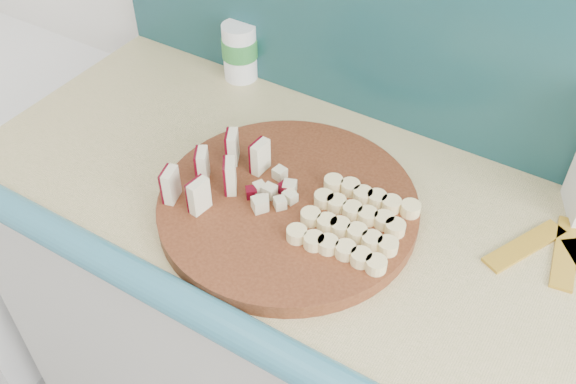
# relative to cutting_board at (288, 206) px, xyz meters

# --- Properties ---
(cutting_board) EXTENTS (0.48, 0.48, 0.03)m
(cutting_board) POSITION_rel_cutting_board_xyz_m (0.00, 0.00, 0.00)
(cutting_board) COLOR #461E0F
(cutting_board) RESTS_ON kitchen_counter
(apple_wedges) EXTENTS (0.11, 0.18, 0.06)m
(apple_wedges) POSITION_rel_cutting_board_xyz_m (-0.13, -0.03, 0.05)
(apple_wedges) COLOR beige
(apple_wedges) RESTS_ON cutting_board
(apple_chunks) EXTENTS (0.06, 0.08, 0.02)m
(apple_chunks) POSITION_rel_cutting_board_xyz_m (-0.03, -0.00, 0.03)
(apple_chunks) COLOR #EFE8BF
(apple_chunks) RESTS_ON cutting_board
(banana_slices) EXTENTS (0.18, 0.18, 0.02)m
(banana_slices) POSITION_rel_cutting_board_xyz_m (0.13, 0.01, 0.02)
(banana_slices) COLOR #FDE59B
(banana_slices) RESTS_ON cutting_board
(canister) EXTENTS (0.08, 0.08, 0.13)m
(canister) POSITION_rel_cutting_board_xyz_m (-0.31, 0.31, 0.05)
(canister) COLOR white
(canister) RESTS_ON kitchen_counter
(banana_peel) EXTENTS (0.23, 0.19, 0.01)m
(banana_peel) POSITION_rel_cutting_board_xyz_m (0.44, 0.14, -0.01)
(banana_peel) COLOR gold
(banana_peel) RESTS_ON kitchen_counter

